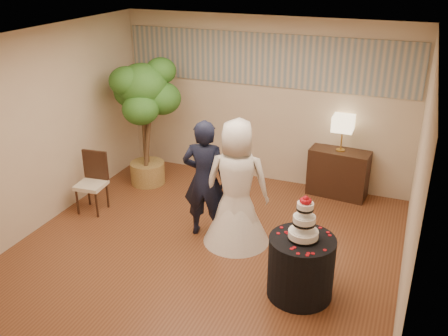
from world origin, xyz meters
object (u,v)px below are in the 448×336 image
at_px(ficus_tree, 144,123).
at_px(console, 338,173).
at_px(cake_table, 301,267).
at_px(bride, 237,183).
at_px(table_lamp, 342,133).
at_px(groom, 205,179).
at_px(wedding_cake, 304,218).
at_px(side_chair, 91,183).

bearing_deg(ficus_tree, console, 13.29).
distance_m(cake_table, ficus_tree, 3.86).
bearing_deg(console, cake_table, -83.39).
xyz_separation_m(bride, console, (1.05, 1.95, -0.49)).
distance_m(table_lamp, ficus_tree, 3.23).
distance_m(bride, console, 2.27).
height_order(groom, bride, bride).
height_order(wedding_cake, console, wedding_cake).
bearing_deg(bride, console, -130.61).
bearing_deg(ficus_tree, cake_table, -32.71).
distance_m(cake_table, side_chair, 3.57).
height_order(groom, wedding_cake, groom).
xyz_separation_m(wedding_cake, console, (-0.05, 2.79, -0.63)).
bearing_deg(cake_table, console, 91.09).
height_order(bride, table_lamp, bride).
xyz_separation_m(wedding_cake, table_lamp, (-0.05, 2.79, 0.05)).
bearing_deg(bride, wedding_cake, 130.46).
bearing_deg(table_lamp, ficus_tree, -166.71).
bearing_deg(ficus_tree, table_lamp, 13.29).
bearing_deg(cake_table, bride, 142.81).
xyz_separation_m(cake_table, table_lamp, (-0.05, 2.79, 0.70)).
bearing_deg(wedding_cake, ficus_tree, 147.29).
xyz_separation_m(bride, ficus_tree, (-2.09, 1.21, 0.22)).
xyz_separation_m(wedding_cake, side_chair, (-3.47, 0.84, -0.56)).
height_order(groom, table_lamp, groom).
bearing_deg(console, ficus_tree, -161.19).
bearing_deg(bride, groom, -15.54).
distance_m(groom, side_chair, 1.93).
distance_m(cake_table, table_lamp, 2.88).
height_order(groom, side_chair, groom).
distance_m(groom, table_lamp, 2.47).
distance_m(bride, side_chair, 2.41).
xyz_separation_m(groom, table_lamp, (1.53, 1.93, 0.23)).
relative_size(wedding_cake, table_lamp, 0.93).
relative_size(bride, ficus_tree, 0.80).
relative_size(wedding_cake, side_chair, 0.58).
bearing_deg(side_chair, console, 24.60).
height_order(bride, ficus_tree, ficus_tree).
height_order(bride, console, bride).
bearing_deg(ficus_tree, wedding_cake, -32.71).
bearing_deg(bride, ficus_tree, -42.49).
xyz_separation_m(groom, side_chair, (-1.89, -0.03, -0.38)).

